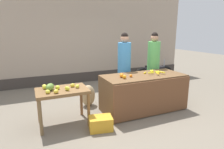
{
  "coord_description": "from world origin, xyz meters",
  "views": [
    {
      "loc": [
        -1.98,
        -3.71,
        1.89
      ],
      "look_at": [
        -0.29,
        0.15,
        0.91
      ],
      "focal_mm": 30.68,
      "sensor_mm": 36.0,
      "label": 1
    }
  ],
  "objects_px": {
    "vendor_woman_blue_shirt": "(124,68)",
    "produce_sack": "(88,95)",
    "vendor_woman_green_shirt": "(153,65)",
    "parked_motorcycle": "(154,74)",
    "produce_crate": "(101,123)"
  },
  "relations": [
    {
      "from": "vendor_woman_blue_shirt",
      "to": "parked_motorcycle",
      "type": "relative_size",
      "value": 1.14
    },
    {
      "from": "vendor_woman_blue_shirt",
      "to": "vendor_woman_green_shirt",
      "type": "bearing_deg",
      "value": -0.69
    },
    {
      "from": "vendor_woman_green_shirt",
      "to": "produce_sack",
      "type": "xyz_separation_m",
      "value": [
        -1.89,
        0.08,
        -0.66
      ]
    },
    {
      "from": "vendor_woman_blue_shirt",
      "to": "produce_crate",
      "type": "height_order",
      "value": "vendor_woman_blue_shirt"
    },
    {
      "from": "vendor_woman_blue_shirt",
      "to": "vendor_woman_green_shirt",
      "type": "relative_size",
      "value": 1.0
    },
    {
      "from": "vendor_woman_green_shirt",
      "to": "parked_motorcycle",
      "type": "distance_m",
      "value": 1.37
    },
    {
      "from": "produce_crate",
      "to": "produce_sack",
      "type": "height_order",
      "value": "produce_sack"
    },
    {
      "from": "vendor_woman_blue_shirt",
      "to": "vendor_woman_green_shirt",
      "type": "distance_m",
      "value": 0.91
    },
    {
      "from": "vendor_woman_blue_shirt",
      "to": "produce_crate",
      "type": "bearing_deg",
      "value": -132.91
    },
    {
      "from": "vendor_woman_blue_shirt",
      "to": "produce_sack",
      "type": "bearing_deg",
      "value": 175.78
    },
    {
      "from": "produce_sack",
      "to": "vendor_woman_green_shirt",
      "type": "bearing_deg",
      "value": -2.52
    },
    {
      "from": "vendor_woman_blue_shirt",
      "to": "vendor_woman_green_shirt",
      "type": "height_order",
      "value": "vendor_woman_green_shirt"
    },
    {
      "from": "parked_motorcycle",
      "to": "produce_crate",
      "type": "xyz_separation_m",
      "value": [
        -2.8,
        -2.19,
        -0.27
      ]
    },
    {
      "from": "vendor_woman_blue_shirt",
      "to": "parked_motorcycle",
      "type": "xyz_separation_m",
      "value": [
        1.68,
        0.99,
        -0.52
      ]
    },
    {
      "from": "parked_motorcycle",
      "to": "produce_crate",
      "type": "distance_m",
      "value": 3.56
    }
  ]
}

